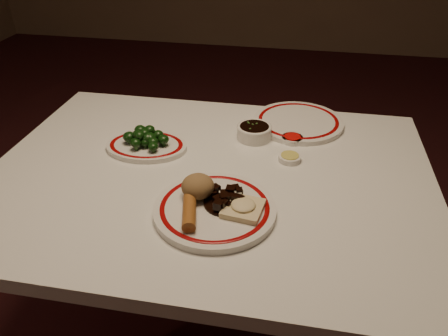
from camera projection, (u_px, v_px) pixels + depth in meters
dining_table at (209, 199)px, 1.23m from camera, size 1.20×0.90×0.75m
main_plate at (215, 209)px, 1.03m from camera, size 0.32×0.32×0.02m
rice_mound at (198, 186)px, 1.05m from camera, size 0.08×0.08×0.06m
spring_roll at (189, 212)px, 0.99m from camera, size 0.06×0.12×0.03m
fried_wonton at (243, 207)px, 1.01m from camera, size 0.10×0.10×0.02m
stirfry_heap at (226, 198)px, 1.03m from camera, size 0.11×0.11×0.03m
broccoli_plate at (146, 146)px, 1.28m from camera, size 0.25×0.22×0.02m
broccoli_pile at (145, 137)px, 1.27m from camera, size 0.14×0.11×0.05m
soy_bowl at (254, 132)px, 1.33m from camera, size 0.10×0.10×0.04m
sweet_sour_dish at (292, 139)px, 1.32m from camera, size 0.06×0.06×0.02m
mustard_dish at (290, 158)px, 1.23m from camera, size 0.06×0.06×0.02m
far_plate at (298, 122)px, 1.42m from camera, size 0.36×0.36×0.02m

